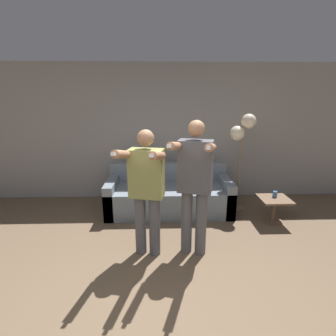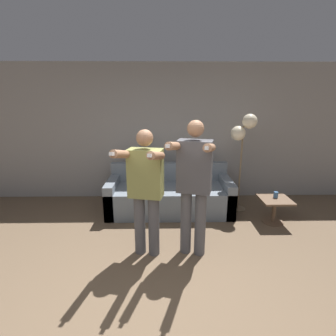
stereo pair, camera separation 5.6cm
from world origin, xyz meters
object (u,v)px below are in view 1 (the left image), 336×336
couch (169,196)px  person_right (195,181)px  cup (275,194)px  cat (147,159)px  side_table (274,205)px  floor_lamp (242,133)px  person_left (146,186)px

couch → person_right: size_ratio=1.25×
person_right → cup: bearing=48.0°
couch → cup: (1.70, -0.45, 0.18)m
cat → person_right: bearing=-68.6°
cat → side_table: size_ratio=0.84×
person_right → floor_lamp: size_ratio=1.01×
person_left → side_table: (2.01, 0.85, -0.64)m
person_right → side_table: size_ratio=3.65×
person_right → cat: size_ratio=4.37×
person_right → floor_lamp: bearing=70.2°
cat → side_table: (2.08, -0.85, -0.58)m
person_left → side_table: size_ratio=3.43×
person_left → cup: size_ratio=16.81×
person_left → couch: bearing=88.5°
couch → cat: 0.80m
floor_lamp → person_left: bearing=-138.9°
couch → floor_lamp: floor_lamp is taller
cat → side_table: 2.32m
cup → person_left: bearing=-156.0°
couch → person_left: size_ratio=1.33×
floor_lamp → side_table: 1.28m
person_right → cup: size_ratio=17.92×
floor_lamp → person_right: bearing=-125.7°
side_table → floor_lamp: bearing=130.1°
floor_lamp → side_table: floor_lamp is taller
person_right → side_table: person_right is taller
person_left → person_right: person_right is taller
person_right → side_table: (1.42, 0.85, -0.70)m
couch → cup: 1.77m
cat → floor_lamp: size_ratio=0.23×
couch → floor_lamp: 1.67m
person_left → cat: 1.71m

